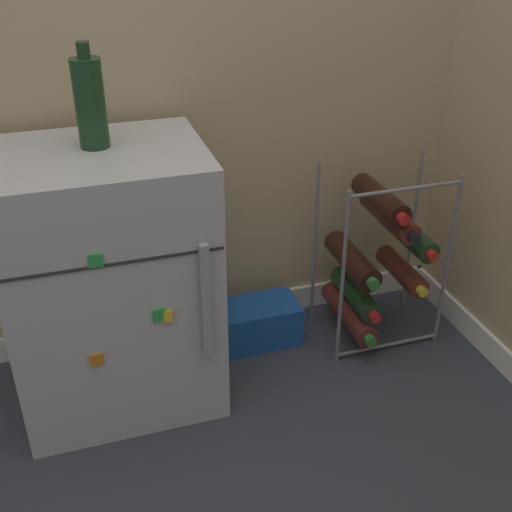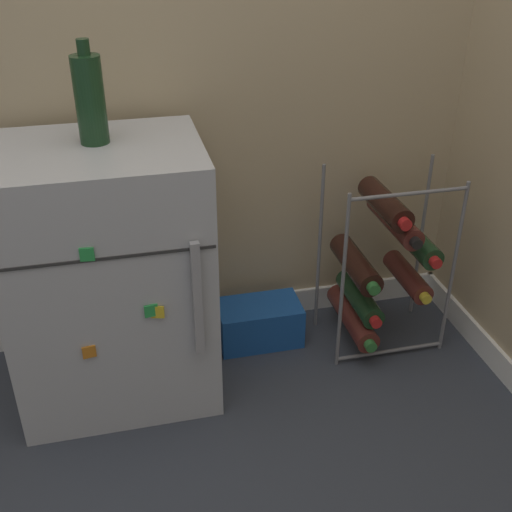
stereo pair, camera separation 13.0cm
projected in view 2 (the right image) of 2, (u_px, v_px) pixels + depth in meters
The scene contains 5 objects.
ground_plane at pixel (218, 434), 1.87m from camera, with size 14.00×14.00×0.00m, color #333842.
mini_fridge at pixel (110, 277), 1.88m from camera, with size 0.57×0.47×0.80m.
wine_rack at pixel (379, 262), 2.13m from camera, with size 0.39×0.33×0.62m.
soda_box at pixel (259, 323), 2.23m from camera, with size 0.29×0.17×0.15m.
fridge_top_bottle at pixel (90, 99), 1.66m from camera, with size 0.08×0.08×0.27m.
Camera 2 is at (-0.21, -1.36, 1.38)m, focal length 45.00 mm.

